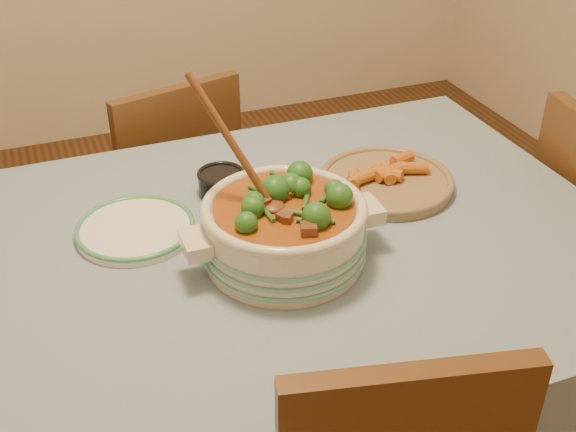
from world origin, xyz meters
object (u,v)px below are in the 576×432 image
Objects in this scene: dining_table at (233,287)px; chair_far at (170,187)px; condiment_bowl at (221,181)px; white_plate at (135,229)px; stew_casserole at (284,226)px; fried_plate at (386,179)px.

dining_table is 1.99× the size of chair_far.
condiment_bowl is 0.15× the size of chair_far.
white_plate is 0.74m from chair_far.
stew_casserole is 0.92m from chair_far.
dining_table is 0.45m from fried_plate.
white_plate is at bearing 142.11° from stew_casserole.
white_plate is at bearing 58.09° from chair_far.
fried_plate is at bearing 16.13° from dining_table.
fried_plate reaches higher than dining_table.
stew_casserole is 1.52× the size of white_plate.
dining_table is at bearing 144.76° from stew_casserole.
condiment_bowl is 0.31× the size of fried_plate.
chair_far is (-0.39, 0.66, -0.30)m from fried_plate.
chair_far reaches higher than white_plate.
dining_table is 13.10× the size of condiment_bowl.
stew_casserole reaches higher than white_plate.
stew_casserole is at bearing -37.89° from white_plate.
fried_plate is 0.82m from chair_far.
condiment_bowl is at bearing 163.49° from fried_plate.
white_plate is (-0.26, 0.20, -0.07)m from stew_casserole.
condiment_bowl is (-0.04, 0.30, -0.05)m from stew_casserole.
stew_casserole is 0.48× the size of chair_far.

